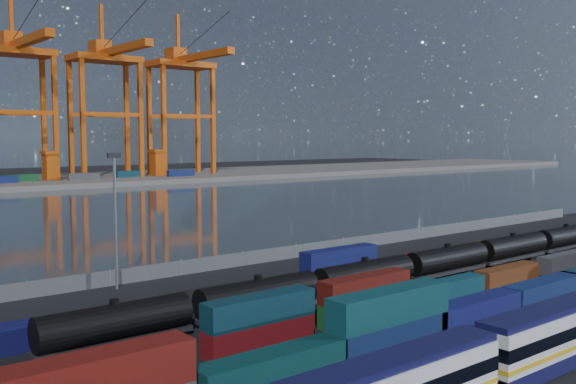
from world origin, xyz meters
TOP-DOWN VIEW (x-y plane):
  - ground at (0.00, 0.00)m, footprint 700.00×700.00m
  - harbor_water at (0.00, 105.00)m, footprint 700.00×700.00m
  - passenger_train at (-10.57, -21.44)m, footprint 76.75×3.06m
  - container_row_south at (-3.68, -10.50)m, footprint 141.06×2.60m
  - container_row_mid at (-14.51, -2.62)m, footprint 140.15×2.22m
  - container_row_north at (5.03, 10.01)m, footprint 140.79×2.26m
  - tanker_string at (22.64, 5.16)m, footprint 138.40×3.09m
  - waterfront_fence at (-0.00, 28.00)m, footprint 160.12×0.12m
  - yard_light_mast at (-30.00, 26.00)m, footprint 1.60×0.40m

SIDE VIEW (x-z plane):
  - ground at x=0.00m, z-range 0.00..0.00m
  - harbor_water at x=0.00m, z-range 0.01..0.01m
  - waterfront_fence at x=0.00m, z-range -0.10..2.10m
  - container_row_north at x=5.03m, z-range -0.96..3.85m
  - container_row_mid at x=-14.51m, z-range -0.64..4.09m
  - container_row_south at x=-3.68m, z-range -0.65..4.89m
  - tanker_string at x=22.64m, z-range 0.01..4.43m
  - passenger_train at x=-10.57m, z-range 0.01..5.26m
  - yard_light_mast at x=-30.00m, z-range 1.00..17.60m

